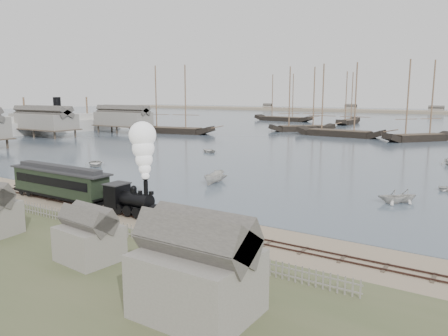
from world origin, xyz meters
The scene contains 24 objects.
ground centered at (0.00, 0.00, 0.00)m, with size 600.00×600.00×0.00m, color tan.
harbor_water centered at (0.00, 170.00, 0.03)m, with size 600.00×336.00×0.06m, color #455463.
rail_track centered at (0.00, -2.00, 0.04)m, with size 120.00×1.80×0.16m.
picket_fence_west centered at (-6.50, -7.00, 0.00)m, with size 19.00×0.10×1.20m, color slate, non-canonical shape.
picket_fence_east centered at (12.50, -7.50, 0.00)m, with size 15.00×0.10×1.20m, color slate, non-canonical shape.
shed_mid centered at (2.00, -12.00, 0.00)m, with size 4.00×3.50×3.60m, color slate, non-canonical shape.
shed_right centered at (13.00, -14.00, 0.00)m, with size 6.00×5.00×5.10m, color slate, non-canonical shape.
western_wharf centered at (-76.00, 40.00, 4.06)m, with size 36.00×56.00×8.00m, color slate, non-canonical shape.
locomotive centered at (-2.60, -2.00, 4.08)m, with size 7.08×2.64×8.83m.
passenger_coach centered at (-14.72, -2.00, 2.17)m, with size 14.13×2.72×3.43m.
beached_dinghy centered at (-1.81, 0.42, 0.38)m, with size 3.68×2.63×0.76m, color beige.
steamship centered at (-89.00, 52.52, 5.37)m, with size 48.51×8.08×10.61m, color beige, non-canonical shape.
rowboat_0 centered at (-29.74, 15.75, 0.52)m, with size 4.42×3.16×0.92m, color beige.
rowboat_1 centered at (-6.34, 16.44, 0.83)m, with size 2.91×2.51×1.53m, color beige.
rowboat_2 centered at (-5.59, 14.74, 0.84)m, with size 4.06×1.53×1.57m, color beige.
rowboat_4 centered at (16.39, 16.57, 0.85)m, with size 2.98×2.57×1.57m, color beige.
rowboat_6 centered at (-23.99, 39.60, 0.45)m, with size 3.73×2.67×0.77m, color beige.
rowboat_8 centered at (17.45, 17.81, 0.81)m, with size 2.84×2.45×1.50m, color beige.
schooner_0 centered at (-57.50, 68.74, 10.06)m, with size 25.68×5.93×20.00m, color black, non-canonical shape.
schooner_1 centered at (-28.13, 96.66, 10.06)m, with size 20.81×4.80×20.00m, color black, non-canonical shape.
schooner_2 centered at (-12.90, 86.47, 10.06)m, with size 24.56×5.67×20.00m, color black, non-canonical shape.
schooner_3 centered at (7.71, 85.33, 10.06)m, with size 19.17×4.42×20.00m, color black, non-canonical shape.
schooner_6 centered at (-55.61, 140.49, 10.06)m, with size 26.96×6.22×20.00m, color black, non-canonical shape.
schooner_7 centered at (-25.89, 136.23, 10.06)m, with size 19.39×4.47×20.00m, color black, non-canonical shape.
Camera 1 is at (26.13, -31.55, 11.73)m, focal length 35.00 mm.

